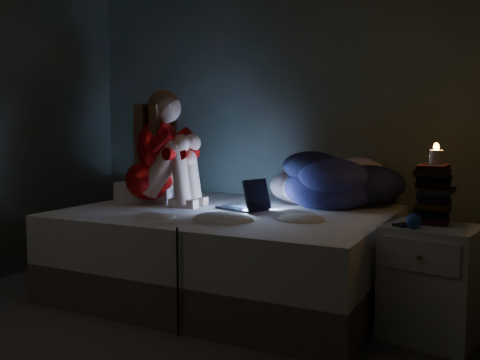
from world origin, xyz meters
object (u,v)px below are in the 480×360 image
Objects in this scene: nightstand at (431,282)px; candle at (436,155)px; phone at (408,226)px; woman at (149,147)px; laptop at (242,193)px; bed at (229,252)px.

candle is at bearing 106.32° from nightstand.
woman is at bearing -165.17° from phone.
nightstand is 0.35m from phone.
candle is 0.42m from phone.
candle reaches higher than laptop.
bed is at bearing -121.96° from laptop.
bed is 2.50× the size of woman.
laptop is 2.30× the size of phone.
laptop is at bearing 39.73° from bed.
woman reaches higher than bed.
phone is (-0.11, -0.17, -0.36)m from candle.
bed is 15.06× the size of phone.
nightstand is (1.28, -0.27, -0.38)m from laptop.
bed is 3.41× the size of nightstand.
candle is 0.57× the size of phone.
laptop is 1.22m from phone.
phone is at bearing -13.57° from woman.
laptop is 1.32m from candle.
woman is 0.80m from laptop.
laptop reaches higher than phone.
bed is 1.31m from phone.
bed is 26.36× the size of candle.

